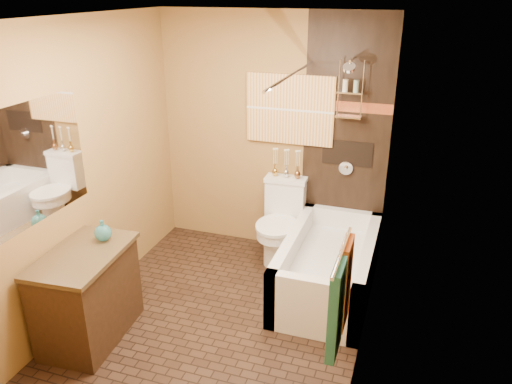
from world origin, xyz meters
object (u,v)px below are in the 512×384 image
at_px(vanity, 88,295).
at_px(sunset_painting, 290,110).
at_px(bathtub, 328,270).
at_px(toilet, 280,222).

bearing_deg(vanity, sunset_painting, 56.31).
bearing_deg(bathtub, vanity, -143.67).
height_order(toilet, vanity, toilet).
relative_size(sunset_painting, bathtub, 0.60).
bearing_deg(bathtub, sunset_painting, 129.61).
bearing_deg(sunset_painting, bathtub, -50.39).
distance_m(sunset_painting, bathtub, 1.63).
xyz_separation_m(toilet, vanity, (-1.12, -1.72, -0.04)).
height_order(bathtub, vanity, vanity).
relative_size(sunset_painting, vanity, 0.98).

